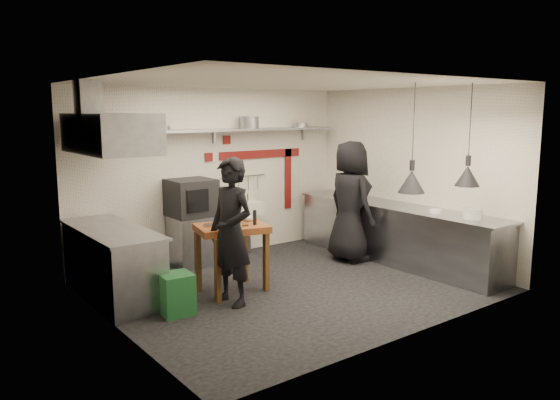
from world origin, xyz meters
TOP-DOWN VIEW (x-y plane):
  - floor at (0.00, 0.00)m, footprint 5.00×5.00m
  - ceiling at (0.00, 0.00)m, footprint 5.00×5.00m
  - wall_back at (0.00, 2.10)m, footprint 5.00×0.04m
  - wall_front at (0.00, -2.10)m, footprint 5.00×0.04m
  - wall_left at (-2.50, 0.00)m, footprint 0.04×4.20m
  - wall_right at (2.50, 0.00)m, footprint 0.04×4.20m
  - red_band_horiz at (0.95, 2.08)m, footprint 1.70×0.02m
  - red_band_vert at (1.55, 2.08)m, footprint 0.14×0.02m
  - red_tile_a at (0.25, 2.08)m, footprint 0.14×0.02m
  - red_tile_b at (-0.10, 2.08)m, footprint 0.14×0.02m
  - back_shelf at (0.00, 1.92)m, footprint 4.60×0.34m
  - shelf_bracket_left at (-1.90, 2.07)m, footprint 0.04×0.06m
  - shelf_bracket_mid at (0.00, 2.07)m, footprint 0.04×0.06m
  - shelf_bracket_right at (1.90, 2.07)m, footprint 0.04×0.06m
  - pan_far_left at (-1.43, 1.92)m, footprint 0.38×0.38m
  - pan_mid_left at (-1.00, 1.92)m, footprint 0.33×0.33m
  - stock_pot at (0.60, 1.92)m, footprint 0.32×0.32m
  - pan_right at (1.72, 1.92)m, footprint 0.28×0.28m
  - oven_stand at (-0.61, 1.78)m, footprint 0.60×0.55m
  - combi_oven at (-0.60, 1.78)m, footprint 0.67×0.63m
  - oven_door at (-0.59, 1.51)m, footprint 0.52×0.03m
  - oven_glass at (-0.66, 1.45)m, footprint 0.36×0.02m
  - hand_sink at (0.55, 1.92)m, footprint 0.46×0.34m
  - sink_tap at (0.55, 1.92)m, footprint 0.03×0.03m
  - sink_drain at (0.55, 1.88)m, footprint 0.06×0.06m
  - utensil_rail at (0.55, 2.06)m, footprint 0.90×0.02m
  - counter_right at (2.15, 0.00)m, footprint 0.70×3.80m
  - counter_right_top at (2.15, 0.00)m, footprint 0.76×3.90m
  - plate_stack at (2.12, -1.40)m, footprint 0.34×0.34m
  - small_bowl_right at (2.10, -0.80)m, footprint 0.22×0.22m
  - counter_left at (-2.15, 1.05)m, footprint 0.70×1.90m
  - counter_left_top at (-2.15, 1.05)m, footprint 0.76×2.00m
  - extractor_hood at (-2.10, 1.05)m, footprint 0.78×1.60m
  - hood_duct at (-2.35, 1.05)m, footprint 0.28×0.28m
  - green_bin at (-1.76, 0.02)m, footprint 0.41×0.41m
  - prep_table at (-0.77, 0.33)m, footprint 1.05×0.84m
  - cutting_board at (-0.75, 0.29)m, footprint 0.39×0.33m
  - pepper_mill at (-0.51, 0.16)m, footprint 0.06×0.06m
  - lemon_a at (-0.94, 0.15)m, footprint 0.10×0.10m
  - lemon_b at (-0.83, 0.06)m, footprint 0.08×0.08m
  - veg_ball at (-0.61, 0.42)m, footprint 0.12×0.12m
  - steel_tray at (-1.02, 0.43)m, footprint 0.20×0.16m
  - bowl at (-0.44, 0.44)m, footprint 0.23×0.23m
  - heat_lamp_near at (1.26, -1.00)m, footprint 0.40×0.40m
  - heat_lamp_far at (1.93, -1.41)m, footprint 0.36×0.36m
  - chef_left at (-1.04, -0.08)m, footprint 0.56×0.75m
  - chef_right at (1.60, 0.50)m, footprint 0.72×1.02m

SIDE VIEW (x-z plane):
  - floor at x=0.00m, z-range 0.00..0.00m
  - green_bin at x=-1.76m, z-range 0.00..0.50m
  - sink_drain at x=0.55m, z-range 0.01..0.67m
  - oven_stand at x=-0.61m, z-range 0.00..0.80m
  - counter_right at x=2.15m, z-range 0.00..0.90m
  - counter_left at x=-2.15m, z-range 0.00..0.90m
  - prep_table at x=-0.77m, z-range 0.00..0.92m
  - hand_sink at x=0.55m, z-range 0.67..0.89m
  - counter_right_top at x=2.15m, z-range 0.90..0.93m
  - counter_left_top at x=-2.15m, z-range 0.90..0.93m
  - cutting_board at x=-0.75m, z-range 0.92..0.94m
  - chef_left at x=-1.04m, z-range 0.00..1.87m
  - steel_tray at x=-1.02m, z-range 0.92..0.95m
  - bowl at x=-0.44m, z-range 0.92..0.98m
  - small_bowl_right at x=2.10m, z-range 0.93..0.98m
  - lemon_b at x=-0.83m, z-range 0.92..1.00m
  - sink_tap at x=0.55m, z-range 0.89..1.03m
  - lemon_a at x=-0.94m, z-range 0.92..1.00m
  - veg_ball at x=-0.61m, z-range 0.92..1.02m
  - chef_right at x=1.60m, z-range 0.00..1.96m
  - plate_stack at x=2.12m, z-range 0.93..1.08m
  - pepper_mill at x=-0.51m, z-range 0.92..1.12m
  - combi_oven at x=-0.60m, z-range 0.80..1.38m
  - oven_door at x=-0.59m, z-range 0.86..1.32m
  - oven_glass at x=-0.66m, z-range 0.92..1.26m
  - red_band_vert at x=1.55m, z-range 0.65..1.75m
  - utensil_rail at x=0.55m, z-range 1.31..1.33m
  - wall_back at x=0.00m, z-range 0.00..2.80m
  - wall_front at x=0.00m, z-range 0.00..2.80m
  - wall_left at x=-2.50m, z-range 0.00..2.80m
  - wall_right at x=2.50m, z-range 0.00..2.80m
  - red_band_horiz at x=0.95m, z-range 1.61..1.75m
  - red_tile_b at x=-0.10m, z-range 1.61..1.75m
  - red_tile_a at x=0.25m, z-range 1.88..2.02m
  - shelf_bracket_left at x=-1.90m, z-range 1.90..2.14m
  - shelf_bracket_mid at x=0.00m, z-range 1.90..2.14m
  - shelf_bracket_right at x=1.90m, z-range 1.90..2.14m
  - heat_lamp_near at x=1.26m, z-range 1.33..2.80m
  - heat_lamp_far at x=1.93m, z-range 1.41..2.80m
  - back_shelf at x=0.00m, z-range 2.10..2.14m
  - extractor_hood at x=-2.10m, z-range 1.90..2.40m
  - pan_mid_left at x=-1.00m, z-range 2.14..2.21m
  - pan_right at x=1.72m, z-range 2.14..2.22m
  - pan_far_left at x=-1.43m, z-range 2.14..2.23m
  - stock_pot at x=0.60m, z-range 2.14..2.34m
  - hood_duct at x=-2.35m, z-range 2.30..2.80m
  - ceiling at x=0.00m, z-range 2.80..2.80m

